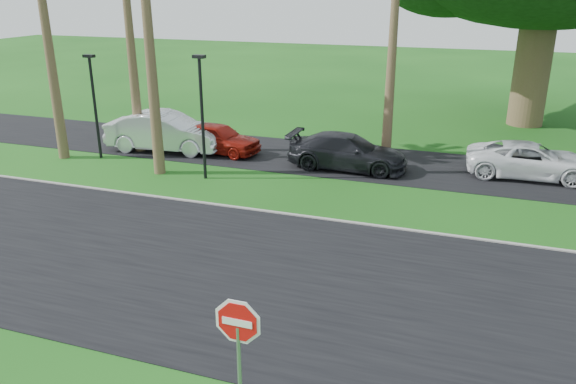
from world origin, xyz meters
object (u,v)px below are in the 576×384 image
(car_minivan, at_px, (530,161))
(stop_sign_near, at_px, (238,340))
(car_dark, at_px, (347,152))
(car_red, at_px, (218,138))
(car_silver, at_px, (166,132))

(car_minivan, bearing_deg, stop_sign_near, 159.40)
(stop_sign_near, height_order, car_dark, stop_sign_near)
(car_red, bearing_deg, stop_sign_near, -145.60)
(car_red, height_order, car_dark, car_dark)
(car_silver, height_order, car_red, car_silver)
(car_red, bearing_deg, car_dark, -86.16)
(stop_sign_near, height_order, car_red, stop_sign_near)
(stop_sign_near, relative_size, car_dark, 0.55)
(stop_sign_near, relative_size, car_minivan, 0.55)
(car_silver, height_order, car_minivan, car_silver)
(car_red, height_order, car_minivan, car_red)
(stop_sign_near, height_order, car_silver, stop_sign_near)
(car_dark, distance_m, car_minivan, 7.00)
(car_dark, height_order, car_minivan, car_dark)
(car_minivan, bearing_deg, car_dark, 98.29)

